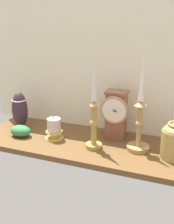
# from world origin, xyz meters

# --- Properties ---
(ground_plane) EXTENTS (1.00, 0.36, 0.02)m
(ground_plane) POSITION_xyz_m (0.00, 0.00, -0.01)
(ground_plane) COLOR brown
(back_wall) EXTENTS (1.20, 0.02, 0.65)m
(back_wall) POSITION_xyz_m (0.00, 0.18, 0.33)
(back_wall) COLOR #EDE4C7
(back_wall) RESTS_ON ground_plane
(mantel_clock) EXTENTS (0.13, 0.09, 0.22)m
(mantel_clock) POSITION_xyz_m (0.10, 0.08, 0.12)
(mantel_clock) COLOR brown
(mantel_clock) RESTS_ON ground_plane
(candlestick_tall_left) EXTENTS (0.07, 0.07, 0.40)m
(candlestick_tall_left) POSITION_xyz_m (0.04, -0.04, 0.14)
(candlestick_tall_left) COLOR #AE853E
(candlestick_tall_left) RESTS_ON ground_plane
(candlestick_tall_center) EXTENTS (0.09, 0.09, 0.39)m
(candlestick_tall_center) POSITION_xyz_m (0.22, 0.01, 0.12)
(candlestick_tall_center) COLOR #A5824C
(candlestick_tall_center) RESTS_ON ground_plane
(pillar_candle_front) EXTENTS (0.09, 0.09, 0.11)m
(pillar_candle_front) POSITION_xyz_m (-0.16, -0.02, 0.05)
(pillar_candle_front) COLOR #D9B252
(pillar_candle_front) RESTS_ON ground_plane
(tall_ceramic_vase) EXTENTS (0.08, 0.08, 0.18)m
(tall_ceramic_vase) POSITION_xyz_m (-0.38, 0.04, 0.09)
(tall_ceramic_vase) COLOR #38242E
(tall_ceramic_vase) RESTS_ON ground_plane
(ivy_sprig) EXTENTS (0.10, 0.07, 0.05)m
(ivy_sprig) POSITION_xyz_m (-0.31, -0.05, 0.03)
(ivy_sprig) COLOR #347C43
(ivy_sprig) RESTS_ON ground_plane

